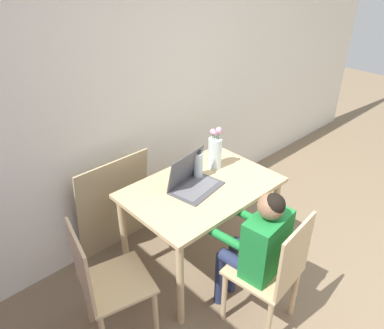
{
  "coord_description": "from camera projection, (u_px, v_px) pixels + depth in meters",
  "views": [
    {
      "loc": [
        -1.88,
        -0.11,
        2.25
      ],
      "look_at": [
        -0.33,
        1.55,
        0.92
      ],
      "focal_mm": 35.0,
      "sensor_mm": 36.0,
      "label": 1
    }
  ],
  "objects": [
    {
      "name": "dining_table",
      "position": [
        202.0,
        197.0,
        2.77
      ],
      "size": [
        1.1,
        0.74,
        0.74
      ],
      "color": "#D6B784",
      "rests_on": "ground_plane"
    },
    {
      "name": "flower_vase",
      "position": [
        215.0,
        151.0,
        2.89
      ],
      "size": [
        0.11,
        0.11,
        0.35
      ],
      "color": "silver",
      "rests_on": "dining_table"
    },
    {
      "name": "person_seated",
      "position": [
        259.0,
        243.0,
        2.34
      ],
      "size": [
        0.37,
        0.45,
        1.04
      ],
      "rotation": [
        0.0,
        0.0,
        3.25
      ],
      "color": "#1E8438",
      "rests_on": "ground_plane"
    },
    {
      "name": "laptop",
      "position": [
        192.0,
        180.0,
        2.68
      ],
      "size": [
        0.41,
        0.32,
        0.26
      ],
      "rotation": [
        0.0,
        0.0,
        0.17
      ],
      "color": "#4C4C51",
      "rests_on": "dining_table"
    },
    {
      "name": "water_bottle",
      "position": [
        198.0,
        165.0,
        2.77
      ],
      "size": [
        0.07,
        0.07,
        0.23
      ],
      "color": "silver",
      "rests_on": "dining_table"
    },
    {
      "name": "cardboard_panel",
      "position": [
        114.0,
        206.0,
        3.03
      ],
      "size": [
        0.64,
        0.14,
        0.87
      ],
      "color": "tan",
      "rests_on": "ground_plane"
    },
    {
      "name": "wall_back",
      "position": [
        165.0,
        86.0,
        3.09
      ],
      "size": [
        6.4,
        0.05,
        2.5
      ],
      "color": "white",
      "rests_on": "ground_plane"
    },
    {
      "name": "chair_spare",
      "position": [
        106.0,
        284.0,
        2.28
      ],
      "size": [
        0.48,
        0.48,
        0.9
      ],
      "rotation": [
        0.0,
        0.0,
        1.34
      ],
      "color": "#D6B784",
      "rests_on": "ground_plane"
    },
    {
      "name": "chair_occupied",
      "position": [
        272.0,
        273.0,
        2.36
      ],
      "size": [
        0.44,
        0.44,
        0.9
      ],
      "rotation": [
        0.0,
        0.0,
        3.25
      ],
      "color": "#D6B784",
      "rests_on": "ground_plane"
    }
  ]
}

